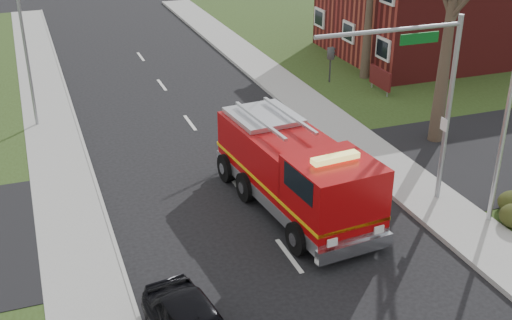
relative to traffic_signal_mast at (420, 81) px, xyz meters
name	(u,v)px	position (x,y,z in m)	size (l,w,h in m)	color
ground	(289,256)	(-5.21, -1.50, -4.71)	(120.00, 120.00, 0.00)	black
sidewalk_right	(455,219)	(0.99, -1.50, -4.63)	(2.40, 80.00, 0.15)	gray
sidewalk_left	(88,296)	(-11.41, -1.50, -4.63)	(2.40, 80.00, 0.15)	gray
health_center_sign	(380,78)	(5.29, 11.00, -3.83)	(0.12, 2.00, 1.40)	#501213
traffic_signal_mast	(420,81)	(0.00, 0.00, 0.00)	(5.29, 0.18, 6.80)	gray
streetlight_pole	(508,98)	(1.93, -2.00, -0.16)	(1.48, 0.16, 8.40)	#B7BABF
utility_pole_far	(26,54)	(-12.01, 12.50, -1.21)	(0.14, 0.14, 7.00)	gray
fire_engine	(296,174)	(-3.85, 1.20, -3.30)	(3.55, 7.94, 3.11)	#A20709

